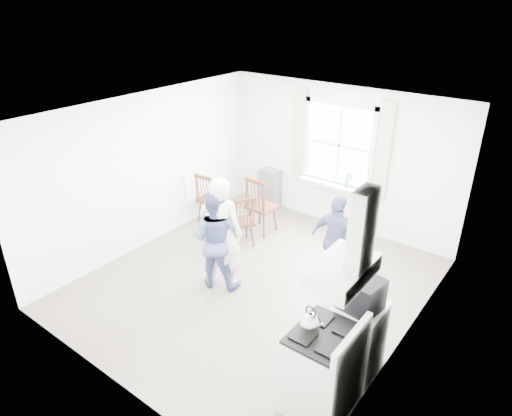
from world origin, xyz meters
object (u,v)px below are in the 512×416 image
at_px(windsor_chair_a, 258,200).
at_px(windsor_chair_b, 207,194).
at_px(gas_stove, 322,369).
at_px(windsor_chair_c, 243,217).
at_px(low_cabinet, 358,337).
at_px(person_left, 221,233).
at_px(person_right, 336,241).
at_px(stereo_stack, 361,294).
at_px(person_mid, 216,238).

xyz_separation_m(windsor_chair_a, windsor_chair_b, (-0.99, -0.26, -0.05)).
bearing_deg(gas_stove, windsor_chair_c, 142.62).
height_order(low_cabinet, person_left, person_left).
bearing_deg(person_left, gas_stove, 132.39).
bearing_deg(person_left, windsor_chair_a, -94.67).
height_order(low_cabinet, person_right, person_right).
relative_size(stereo_stack, person_right, 0.33).
distance_m(stereo_stack, windsor_chair_a, 3.52).
distance_m(low_cabinet, windsor_chair_c, 3.12).
height_order(gas_stove, low_cabinet, gas_stove).
xyz_separation_m(low_cabinet, stereo_stack, (-0.00, -0.05, 0.64)).
distance_m(person_left, person_mid, 0.13).
relative_size(windsor_chair_a, person_left, 0.63).
height_order(windsor_chair_b, person_left, person_left).
height_order(windsor_chair_a, person_left, person_left).
bearing_deg(low_cabinet, windsor_chair_b, 156.74).
distance_m(gas_stove, stereo_stack, 0.89).
relative_size(low_cabinet, windsor_chair_b, 0.89).
height_order(gas_stove, person_right, person_right).
bearing_deg(low_cabinet, gas_stove, -95.68).
bearing_deg(low_cabinet, person_left, 171.60).
bearing_deg(person_right, stereo_stack, 129.98).
bearing_deg(stereo_stack, person_mid, 171.48).
height_order(windsor_chair_a, person_mid, person_mid).
distance_m(windsor_chair_c, person_left, 1.16).
distance_m(windsor_chair_a, person_left, 1.67).
xyz_separation_m(low_cabinet, person_right, (-1.05, 1.40, 0.26)).
bearing_deg(person_mid, gas_stove, 136.86).
bearing_deg(windsor_chair_b, person_mid, -43.25).
xyz_separation_m(windsor_chair_a, windsor_chair_c, (0.09, -0.54, -0.09)).
relative_size(windsor_chair_b, windsor_chair_c, 1.06).
bearing_deg(stereo_stack, low_cabinet, 85.08).
height_order(low_cabinet, person_mid, person_mid).
xyz_separation_m(windsor_chair_c, person_right, (1.75, 0.02, 0.14)).
bearing_deg(person_right, gas_stove, 119.28).
distance_m(windsor_chair_b, person_right, 2.84).
height_order(stereo_stack, windsor_chair_a, stereo_stack).
bearing_deg(windsor_chair_a, stereo_stack, -34.46).
relative_size(person_left, person_mid, 1.12).
relative_size(stereo_stack, windsor_chair_b, 0.46).
bearing_deg(low_cabinet, windsor_chair_c, 153.69).
bearing_deg(windsor_chair_a, windsor_chair_c, -80.73).
xyz_separation_m(low_cabinet, windsor_chair_c, (-2.80, 1.38, 0.13)).
bearing_deg(person_right, windsor_chair_c, 4.92).
distance_m(stereo_stack, person_right, 1.83).
relative_size(windsor_chair_b, person_left, 0.58).
bearing_deg(windsor_chair_a, person_mid, -74.44).
relative_size(gas_stove, windsor_chair_b, 1.11).
relative_size(windsor_chair_c, person_mid, 0.61).
bearing_deg(gas_stove, windsor_chair_b, 148.13).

